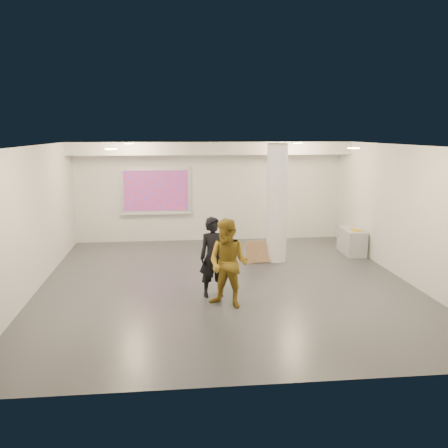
{
  "coord_description": "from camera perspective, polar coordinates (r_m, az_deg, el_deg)",
  "views": [
    {
      "loc": [
        -1.21,
        -10.48,
        3.28
      ],
      "look_at": [
        0.0,
        0.4,
        1.25
      ],
      "focal_mm": 40.0,
      "sensor_mm": 36.0,
      "label": 1
    }
  ],
  "objects": [
    {
      "name": "cardboard_front",
      "position": [
        12.75,
        4.57,
        -3.32
      ],
      "size": [
        0.45,
        0.21,
        0.47
      ],
      "primitive_type": "cube",
      "rotation": [
        -0.29,
        0.0,
        0.05
      ],
      "color": "#996F4C",
      "rests_on": "floor"
    },
    {
      "name": "soffit_band",
      "position": [
        14.48,
        -1.57,
        8.69
      ],
      "size": [
        8.0,
        1.1,
        0.36
      ],
      "primitive_type": "cube",
      "color": "silver",
      "rests_on": "ceiling"
    },
    {
      "name": "wall_left",
      "position": [
        10.99,
        -20.96,
        0.48
      ],
      "size": [
        0.01,
        9.0,
        3.0
      ],
      "primitive_type": "cube",
      "color": "silver",
      "rests_on": "floor"
    },
    {
      "name": "ceiling",
      "position": [
        10.55,
        0.24,
        8.99
      ],
      "size": [
        8.0,
        9.0,
        0.01
      ],
      "primitive_type": "cube",
      "color": "silver",
      "rests_on": "floor"
    },
    {
      "name": "wall_right",
      "position": [
        11.83,
        19.86,
        1.23
      ],
      "size": [
        0.01,
        9.0,
        3.0
      ],
      "primitive_type": "cube",
      "color": "silver",
      "rests_on": "floor"
    },
    {
      "name": "floor",
      "position": [
        11.05,
        0.23,
        -6.77
      ],
      "size": [
        8.0,
        9.0,
        0.01
      ],
      "primitive_type": "cube",
      "color": "#383B40",
      "rests_on": "ground"
    },
    {
      "name": "projection_screen",
      "position": [
        15.04,
        -7.8,
        3.72
      ],
      "size": [
        2.1,
        0.13,
        1.42
      ],
      "color": "silver",
      "rests_on": "wall_back"
    },
    {
      "name": "downlight_ne",
      "position": [
        13.42,
        8.49,
        9.12
      ],
      "size": [
        0.22,
        0.22,
        0.02
      ],
      "primitive_type": "cylinder",
      "color": "#FFF595",
      "rests_on": "ceiling"
    },
    {
      "name": "man",
      "position": [
        9.39,
        0.5,
        -4.53
      ],
      "size": [
        1.04,
        0.98,
        1.69
      ],
      "primitive_type": "imported",
      "rotation": [
        0.0,
        0.0,
        -0.57
      ],
      "color": "olive",
      "rests_on": "floor"
    },
    {
      "name": "column",
      "position": [
        12.7,
        6.05,
        2.39
      ],
      "size": [
        0.52,
        0.52,
        3.0
      ],
      "primitive_type": "cylinder",
      "color": "white",
      "rests_on": "floor"
    },
    {
      "name": "credenza",
      "position": [
        14.03,
        14.39,
        -1.92
      ],
      "size": [
        0.54,
        1.19,
        0.68
      ],
      "primitive_type": "cube",
      "rotation": [
        0.0,
        0.0,
        -0.05
      ],
      "color": "#9FA1A4",
      "rests_on": "floor"
    },
    {
      "name": "cardboard_back",
      "position": [
        12.67,
        3.62,
        -3.2
      ],
      "size": [
        0.52,
        0.24,
        0.56
      ],
      "primitive_type": "cube",
      "rotation": [
        -0.1,
        0.0,
        0.27
      ],
      "color": "#996F4C",
      "rests_on": "floor"
    },
    {
      "name": "downlight_se",
      "position": [
        9.61,
        14.6,
        8.38
      ],
      "size": [
        0.22,
        0.22,
        0.02
      ],
      "primitive_type": "cylinder",
      "color": "#FFF595",
      "rests_on": "ceiling"
    },
    {
      "name": "wall_back",
      "position": [
        15.13,
        -1.71,
        3.75
      ],
      "size": [
        8.0,
        0.01,
        3.0
      ],
      "primitive_type": "cube",
      "color": "silver",
      "rests_on": "floor"
    },
    {
      "name": "wall_front",
      "position": [
        6.35,
        4.9,
        -5.82
      ],
      "size": [
        8.0,
        0.01,
        3.0
      ],
      "primitive_type": "cube",
      "color": "silver",
      "rests_on": "floor"
    },
    {
      "name": "downlight_sw",
      "position": [
        9.04,
        -12.78,
        8.34
      ],
      "size": [
        0.22,
        0.22,
        0.02
      ],
      "primitive_type": "cylinder",
      "color": "#FFF595",
      "rests_on": "ceiling"
    },
    {
      "name": "woman",
      "position": [
        9.99,
        -1.18,
        -3.81
      ],
      "size": [
        0.64,
        0.47,
        1.62
      ],
      "primitive_type": "imported",
      "rotation": [
        0.0,
        0.0,
        0.14
      ],
      "color": "black",
      "rests_on": "floor"
    },
    {
      "name": "downlight_nw",
      "position": [
        13.02,
        -10.84,
        9.01
      ],
      "size": [
        0.22,
        0.22,
        0.02
      ],
      "primitive_type": "cylinder",
      "color": "#FFF595",
      "rests_on": "ceiling"
    },
    {
      "name": "postit_pad",
      "position": [
        13.77,
        14.85,
        -0.68
      ],
      "size": [
        0.21,
        0.27,
        0.03
      ],
      "primitive_type": "cube",
      "rotation": [
        0.0,
        0.0,
        0.07
      ],
      "color": "#EEAA02",
      "rests_on": "credenza"
    }
  ]
}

